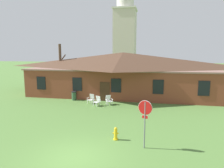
{
  "coord_description": "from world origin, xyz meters",
  "views": [
    {
      "loc": [
        3.74,
        -8.86,
        5.25
      ],
      "look_at": [
        0.42,
        7.68,
        2.6
      ],
      "focal_mm": 32.13,
      "sensor_mm": 36.0,
      "label": 1
    }
  ],
  "objects": [
    {
      "name": "bare_tree_beside_building",
      "position": [
        -8.57,
        16.67,
        3.29
      ],
      "size": [
        1.32,
        1.13,
        6.41
      ],
      "color": "brown",
      "rests_on": "ground"
    },
    {
      "name": "brick_building",
      "position": [
        -0.0,
        17.05,
        2.69
      ],
      "size": [
        22.96,
        10.4,
        5.29
      ],
      "color": "brown",
      "rests_on": "ground"
    },
    {
      "name": "trash_bin",
      "position": [
        -4.72,
        11.76,
        0.5
      ],
      "size": [
        0.56,
        0.56,
        0.98
      ],
      "color": "#335638",
      "rests_on": "ground"
    },
    {
      "name": "fire_hydrant",
      "position": [
        1.69,
        2.5,
        0.38
      ],
      "size": [
        0.36,
        0.28,
        0.79
      ],
      "color": "gold",
      "rests_on": "ground"
    },
    {
      "name": "dome_tower",
      "position": [
        -2.56,
        37.53,
        9.52
      ],
      "size": [
        5.18,
        5.18,
        20.69
      ],
      "color": "beige",
      "rests_on": "ground"
    },
    {
      "name": "stop_sign",
      "position": [
        3.44,
        1.76,
        1.93
      ],
      "size": [
        0.77,
        0.29,
        2.72
      ],
      "color": "slate",
      "rests_on": "ground"
    },
    {
      "name": "ground_plane",
      "position": [
        0.0,
        0.0,
        0.0
      ],
      "size": [
        200.0,
        200.0,
        0.0
      ],
      "primitive_type": "plane",
      "color": "#517A38"
    },
    {
      "name": "lawn_chair_near_door",
      "position": [
        -1.54,
        9.95,
        0.5
      ],
      "size": [
        0.78,
        0.83,
        0.96
      ],
      "color": "white",
      "rests_on": "ground"
    },
    {
      "name": "lawn_chair_left_end",
      "position": [
        -0.49,
        10.57,
        0.5
      ],
      "size": [
        0.85,
        0.87,
        0.96
      ],
      "color": "white",
      "rests_on": "ground"
    },
    {
      "name": "lawn_chair_by_porch",
      "position": [
        -2.42,
        10.77,
        0.5
      ],
      "size": [
        0.74,
        0.78,
        0.96
      ],
      "color": "silver",
      "rests_on": "ground"
    }
  ]
}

